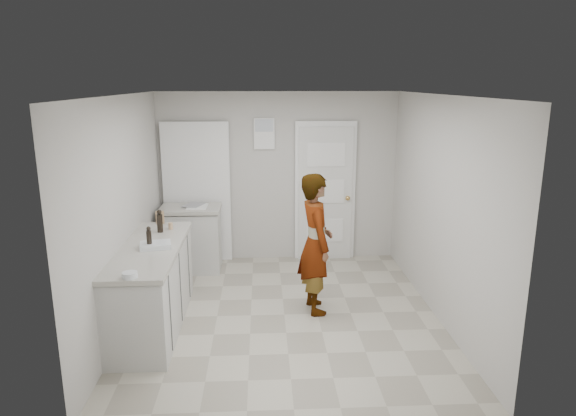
{
  "coord_description": "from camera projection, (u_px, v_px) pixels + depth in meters",
  "views": [
    {
      "loc": [
        -0.24,
        -5.49,
        2.65
      ],
      "look_at": [
        0.06,
        0.4,
        1.18
      ],
      "focal_mm": 32.0,
      "sensor_mm": 36.0,
      "label": 1
    }
  ],
  "objects": [
    {
      "name": "side_counter",
      "position": [
        192.0,
        241.0,
        7.3
      ],
      "size": [
        0.84,
        0.61,
        0.93
      ],
      "color": "silver",
      "rests_on": "ground"
    },
    {
      "name": "egg_bowl",
      "position": [
        130.0,
        275.0,
        4.6
      ],
      "size": [
        0.14,
        0.14,
        0.05
      ],
      "color": "silver",
      "rests_on": "main_counter"
    },
    {
      "name": "main_counter",
      "position": [
        153.0,
        290.0,
        5.6
      ],
      "size": [
        0.64,
        1.96,
        0.93
      ],
      "color": "silver",
      "rests_on": "ground"
    },
    {
      "name": "cake_mix_box",
      "position": [
        160.0,
        217.0,
        6.33
      ],
      "size": [
        0.1,
        0.05,
        0.16
      ],
      "primitive_type": "cube",
      "rotation": [
        0.0,
        0.0,
        0.06
      ],
      "color": "#876043",
      "rests_on": "main_counter"
    },
    {
      "name": "oil_cruet_b",
      "position": [
        149.0,
        238.0,
        5.37
      ],
      "size": [
        0.05,
        0.05,
        0.25
      ],
      "color": "black",
      "rests_on": "main_counter"
    },
    {
      "name": "ground",
      "position": [
        284.0,
        315.0,
        5.97
      ],
      "size": [
        4.0,
        4.0,
        0.0
      ],
      "primitive_type": "plane",
      "color": "gray",
      "rests_on": "ground"
    },
    {
      "name": "oil_cruet_a",
      "position": [
        160.0,
        221.0,
        5.97
      ],
      "size": [
        0.07,
        0.07,
        0.27
      ],
      "color": "black",
      "rests_on": "main_counter"
    },
    {
      "name": "papers",
      "position": [
        197.0,
        206.0,
        7.2
      ],
      "size": [
        0.28,
        0.35,
        0.01
      ],
      "primitive_type": "cube",
      "rotation": [
        0.0,
        0.0,
        -0.02
      ],
      "color": "white",
      "rests_on": "side_counter"
    },
    {
      "name": "person",
      "position": [
        316.0,
        244.0,
        5.91
      ],
      "size": [
        0.48,
        0.65,
        1.64
      ],
      "primitive_type": "imported",
      "rotation": [
        0.0,
        0.0,
        1.73
      ],
      "color": "silver",
      "rests_on": "ground"
    },
    {
      "name": "room_shell",
      "position": [
        267.0,
        193.0,
        7.6
      ],
      "size": [
        4.0,
        4.0,
        4.0
      ],
      "color": "#B7B3AC",
      "rests_on": "ground"
    },
    {
      "name": "spice_jar",
      "position": [
        171.0,
        226.0,
        6.1
      ],
      "size": [
        0.05,
        0.05,
        0.08
      ],
      "primitive_type": "cylinder",
      "color": "tan",
      "rests_on": "main_counter"
    },
    {
      "name": "baking_dish",
      "position": [
        155.0,
        245.0,
        5.43
      ],
      "size": [
        0.35,
        0.28,
        0.06
      ],
      "rotation": [
        0.0,
        0.0,
        0.19
      ],
      "color": "silver",
      "rests_on": "main_counter"
    }
  ]
}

